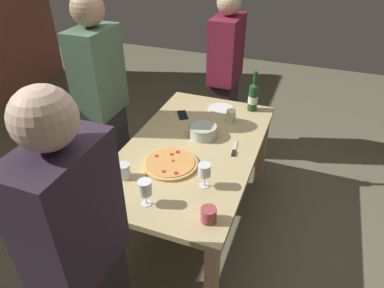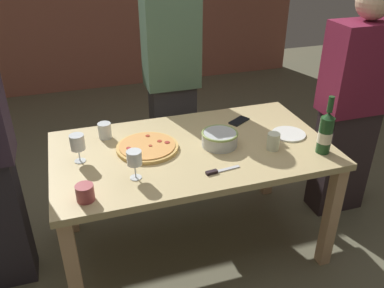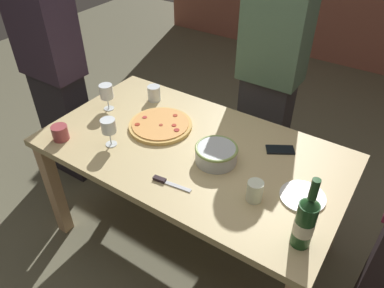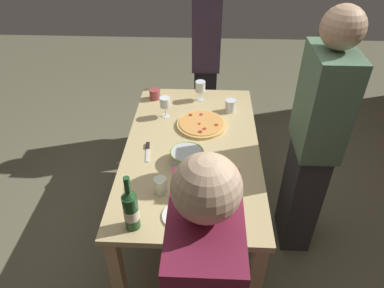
# 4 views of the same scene
# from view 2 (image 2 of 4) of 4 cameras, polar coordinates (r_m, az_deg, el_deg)

# --- Properties ---
(ground_plane) EXTENTS (8.00, 8.00, 0.00)m
(ground_plane) POSITION_cam_2_polar(r_m,az_deg,el_deg) (2.81, 0.00, -13.91)
(ground_plane) COLOR #67644C
(dining_table) EXTENTS (1.60, 0.90, 0.75)m
(dining_table) POSITION_cam_2_polar(r_m,az_deg,el_deg) (2.41, 0.00, -2.39)
(dining_table) COLOR tan
(dining_table) RESTS_ON ground
(pizza) EXTENTS (0.36, 0.36, 0.03)m
(pizza) POSITION_cam_2_polar(r_m,az_deg,el_deg) (2.35, -6.29, -0.44)
(pizza) COLOR #E4B662
(pizza) RESTS_ON dining_table
(serving_bowl) EXTENTS (0.21, 0.21, 0.09)m
(serving_bowl) POSITION_cam_2_polar(r_m,az_deg,el_deg) (2.36, 3.91, 0.84)
(serving_bowl) COLOR silver
(serving_bowl) RESTS_ON dining_table
(wine_bottle) EXTENTS (0.08, 0.08, 0.34)m
(wine_bottle) POSITION_cam_2_polar(r_m,az_deg,el_deg) (2.37, 18.28, 1.59)
(wine_bottle) COLOR #1D4620
(wine_bottle) RESTS_ON dining_table
(wine_glass_near_pizza) EXTENTS (0.08, 0.08, 0.16)m
(wine_glass_near_pizza) POSITION_cam_2_polar(r_m,az_deg,el_deg) (2.05, -8.11, -2.04)
(wine_glass_near_pizza) COLOR white
(wine_glass_near_pizza) RESTS_ON dining_table
(wine_glass_by_bottle) EXTENTS (0.08, 0.08, 0.16)m
(wine_glass_by_bottle) POSITION_cam_2_polar(r_m,az_deg,el_deg) (2.26, -15.80, 0.05)
(wine_glass_by_bottle) COLOR white
(wine_glass_by_bottle) RESTS_ON dining_table
(cup_amber) EXTENTS (0.07, 0.07, 0.10)m
(cup_amber) POSITION_cam_2_polar(r_m,az_deg,el_deg) (2.36, 11.36, 0.36)
(cup_amber) COLOR #E6F0CF
(cup_amber) RESTS_ON dining_table
(cup_ceramic) EXTENTS (0.08, 0.08, 0.10)m
(cup_ceramic) POSITION_cam_2_polar(r_m,az_deg,el_deg) (2.50, -12.17, 1.85)
(cup_ceramic) COLOR white
(cup_ceramic) RESTS_ON dining_table
(cup_spare) EXTENTS (0.09, 0.09, 0.08)m
(cup_spare) POSITION_cam_2_polar(r_m,az_deg,el_deg) (1.98, -14.81, -6.65)
(cup_spare) COLOR #A64348
(cup_spare) RESTS_ON dining_table
(side_plate) EXTENTS (0.21, 0.21, 0.01)m
(side_plate) POSITION_cam_2_polar(r_m,az_deg,el_deg) (2.57, 13.43, 1.39)
(side_plate) COLOR white
(side_plate) RESTS_ON dining_table
(cell_phone) EXTENTS (0.16, 0.13, 0.01)m
(cell_phone) POSITION_cam_2_polar(r_m,az_deg,el_deg) (2.68, 6.64, 3.24)
(cell_phone) COLOR black
(cell_phone) RESTS_ON dining_table
(pizza_knife) EXTENTS (0.20, 0.05, 0.02)m
(pizza_knife) POSITION_cam_2_polar(r_m,az_deg,el_deg) (2.14, 3.72, -3.80)
(pizza_knife) COLOR silver
(pizza_knife) RESTS_ON dining_table
(person_host) EXTENTS (0.44, 0.24, 1.59)m
(person_host) POSITION_cam_2_polar(r_m,az_deg,el_deg) (2.93, 21.55, 4.70)
(person_host) COLOR #302528
(person_host) RESTS_ON ground
(person_guest_left) EXTENTS (0.38, 0.24, 1.71)m
(person_guest_left) POSITION_cam_2_polar(r_m,az_deg,el_deg) (3.00, -2.86, 8.86)
(person_guest_left) COLOR #323032
(person_guest_left) RESTS_ON ground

